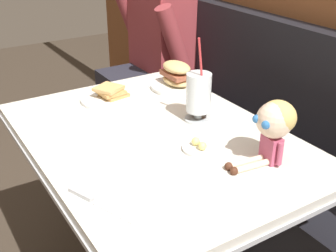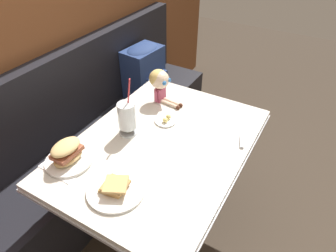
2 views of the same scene
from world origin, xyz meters
The scene contains 9 objects.
booth_bench centered at (0.00, 0.81, 0.33)m, with size 2.60×0.48×1.00m.
diner_table centered at (0.00, 0.18, 0.54)m, with size 1.11×0.81×0.74m.
toast_plate centered at (-0.36, 0.19, 0.76)m, with size 0.25×0.25×0.06m.
milkshake_glass centered at (-0.02, 0.37, 0.84)m, with size 0.10×0.10×0.32m.
sandwich_plate centered at (-0.33, 0.48, 0.79)m, with size 0.22×0.22×0.12m.
butter_saucer centered at (0.16, 0.25, 0.75)m, with size 0.12×0.12×0.04m.
butter_knife centered at (0.23, -0.16, 0.74)m, with size 0.23×0.10×0.01m.
seated_doll centered at (0.33, 0.39, 0.87)m, with size 0.12×0.22×0.20m.
diner_patron centered at (-0.98, 0.76, 0.74)m, with size 0.55×0.48×0.81m.
Camera 1 is at (1.15, -0.49, 1.43)m, focal length 46.75 mm.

